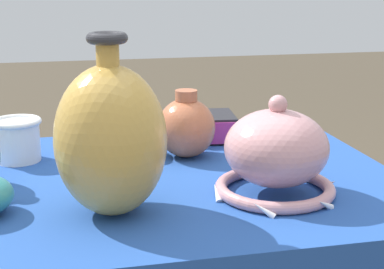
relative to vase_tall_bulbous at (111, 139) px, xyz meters
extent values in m
cylinder|color=#38383D|center=(0.51, 0.45, -0.50)|extent=(0.04, 0.04, 0.68)
cube|color=#38383D|center=(0.12, 0.16, -0.15)|extent=(0.89, 0.69, 0.03)
cube|color=#234C9E|center=(0.12, 0.16, -0.13)|extent=(0.91, 0.71, 0.01)
ellipsoid|color=gold|center=(0.00, 0.00, 0.00)|extent=(0.18, 0.18, 0.25)
cylinder|color=gold|center=(0.00, 0.00, 0.14)|extent=(0.04, 0.04, 0.05)
torus|color=#2D2D33|center=(0.00, 0.00, 0.16)|extent=(0.07, 0.07, 0.02)
torus|color=#D19399|center=(0.29, 0.02, -0.12)|extent=(0.22, 0.22, 0.02)
ellipsoid|color=#D19399|center=(0.29, 0.02, -0.04)|extent=(0.19, 0.19, 0.14)
sphere|color=#D19399|center=(0.29, 0.02, 0.04)|extent=(0.03, 0.03, 0.03)
cone|color=white|center=(0.40, 0.02, -0.12)|extent=(0.01, 0.04, 0.03)
cone|color=white|center=(0.35, 0.12, -0.12)|extent=(0.04, 0.03, 0.03)
cone|color=white|center=(0.24, 0.12, -0.12)|extent=(0.04, 0.03, 0.03)
cone|color=white|center=(0.19, 0.02, -0.12)|extent=(0.01, 0.04, 0.03)
cone|color=white|center=(0.24, -0.07, -0.12)|extent=(0.04, 0.03, 0.03)
cone|color=white|center=(0.35, -0.07, -0.12)|extent=(0.04, 0.03, 0.03)
cube|color=#232328|center=(0.27, 0.41, -0.10)|extent=(0.13, 0.14, 0.06)
cube|color=#B23384|center=(0.27, 0.35, -0.10)|extent=(0.10, 0.02, 0.05)
ellipsoid|color=slate|center=(0.04, 0.33, -0.08)|extent=(0.14, 0.14, 0.09)
cylinder|color=slate|center=(0.04, 0.33, -0.03)|extent=(0.05, 0.05, 0.02)
cylinder|color=white|center=(-0.17, 0.33, -0.08)|extent=(0.09, 0.09, 0.09)
torus|color=white|center=(-0.17, 0.33, -0.04)|extent=(0.11, 0.11, 0.01)
ellipsoid|color=#BC6642|center=(0.19, 0.28, -0.06)|extent=(0.13, 0.13, 0.13)
cylinder|color=#BC6642|center=(0.19, 0.28, 0.01)|extent=(0.05, 0.05, 0.02)
camera|label=1|loc=(-0.07, -0.92, 0.25)|focal=55.00mm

